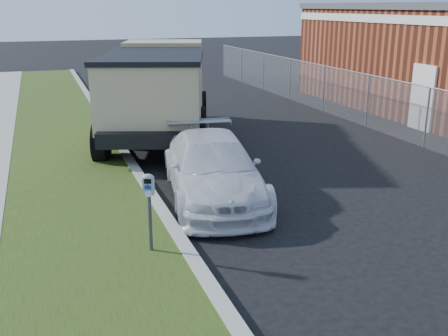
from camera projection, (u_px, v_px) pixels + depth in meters
name	position (u px, v px, depth m)	size (l,w,h in m)	color
ground	(309.00, 224.00, 10.16)	(120.00, 120.00, 0.00)	black
streetside	(5.00, 221.00, 10.17)	(6.12, 50.00, 0.15)	gray
chainlink_fence	(368.00, 91.00, 18.00)	(0.06, 30.06, 30.00)	slate
parking_meter	(149.00, 196.00, 8.53)	(0.22, 0.18, 1.35)	#3F4247
white_wagon	(212.00, 168.00, 11.42)	(1.90, 4.68, 1.36)	silver
dump_truck	(159.00, 86.00, 16.58)	(4.83, 7.80, 2.88)	black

